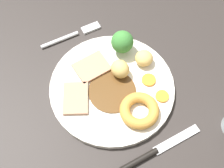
{
  "coord_description": "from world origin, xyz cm",
  "views": [
    {
      "loc": [
        25.98,
        -14.21,
        64.35
      ],
      "look_at": [
        -1.14,
        2.12,
        6.0
      ],
      "focal_mm": 49.62,
      "sensor_mm": 36.0,
      "label": 1
    }
  ],
  "objects_px": {
    "meat_slice_main": "(92,67)",
    "meat_slice_under": "(76,98)",
    "dinner_plate": "(112,88)",
    "yorkshire_pudding": "(139,110)",
    "roast_potato_right": "(120,69)",
    "carrot_coin_back": "(149,80)",
    "fork": "(73,35)",
    "roast_potato_left": "(144,58)",
    "broccoli_floret": "(122,42)",
    "carrot_coin_front": "(162,96)",
    "knife": "(153,153)"
  },
  "relations": [
    {
      "from": "dinner_plate",
      "to": "roast_potato_left",
      "type": "bearing_deg",
      "value": 100.08
    },
    {
      "from": "carrot_coin_front",
      "to": "fork",
      "type": "distance_m",
      "value": 0.27
    },
    {
      "from": "meat_slice_under",
      "to": "yorkshire_pudding",
      "type": "distance_m",
      "value": 0.14
    },
    {
      "from": "dinner_plate",
      "to": "meat_slice_main",
      "type": "distance_m",
      "value": 0.07
    },
    {
      "from": "roast_potato_right",
      "to": "roast_potato_left",
      "type": "bearing_deg",
      "value": 88.54
    },
    {
      "from": "broccoli_floret",
      "to": "fork",
      "type": "height_order",
      "value": "broccoli_floret"
    },
    {
      "from": "meat_slice_under",
      "to": "meat_slice_main",
      "type": "bearing_deg",
      "value": 126.5
    },
    {
      "from": "carrot_coin_front",
      "to": "fork",
      "type": "relative_size",
      "value": 0.19
    },
    {
      "from": "meat_slice_under",
      "to": "carrot_coin_front",
      "type": "bearing_deg",
      "value": 60.64
    },
    {
      "from": "carrot_coin_front",
      "to": "knife",
      "type": "xyz_separation_m",
      "value": [
        0.09,
        -0.08,
        -0.01
      ]
    },
    {
      "from": "meat_slice_main",
      "to": "carrot_coin_back",
      "type": "relative_size",
      "value": 2.38
    },
    {
      "from": "yorkshire_pudding",
      "to": "knife",
      "type": "relative_size",
      "value": 0.44
    },
    {
      "from": "roast_potato_right",
      "to": "carrot_coin_back",
      "type": "xyz_separation_m",
      "value": [
        0.05,
        0.04,
        -0.02
      ]
    },
    {
      "from": "dinner_plate",
      "to": "roast_potato_left",
      "type": "relative_size",
      "value": 6.82
    },
    {
      "from": "meat_slice_under",
      "to": "knife",
      "type": "xyz_separation_m",
      "value": [
        0.18,
        0.08,
        -0.01
      ]
    },
    {
      "from": "roast_potato_right",
      "to": "carrot_coin_front",
      "type": "height_order",
      "value": "roast_potato_right"
    },
    {
      "from": "meat_slice_main",
      "to": "meat_slice_under",
      "type": "height_order",
      "value": "same"
    },
    {
      "from": "yorkshire_pudding",
      "to": "roast_potato_right",
      "type": "distance_m",
      "value": 0.1
    },
    {
      "from": "dinner_plate",
      "to": "meat_slice_under",
      "type": "height_order",
      "value": "meat_slice_under"
    },
    {
      "from": "fork",
      "to": "knife",
      "type": "height_order",
      "value": "knife"
    },
    {
      "from": "carrot_coin_back",
      "to": "dinner_plate",
      "type": "bearing_deg",
      "value": -111.04
    },
    {
      "from": "roast_potato_right",
      "to": "knife",
      "type": "height_order",
      "value": "roast_potato_right"
    },
    {
      "from": "dinner_plate",
      "to": "broccoli_floret",
      "type": "distance_m",
      "value": 0.11
    },
    {
      "from": "yorkshire_pudding",
      "to": "knife",
      "type": "xyz_separation_m",
      "value": [
        0.08,
        -0.02,
        -0.02
      ]
    },
    {
      "from": "carrot_coin_back",
      "to": "broccoli_floret",
      "type": "xyz_separation_m",
      "value": [
        -0.1,
        -0.01,
        0.03
      ]
    },
    {
      "from": "roast_potato_left",
      "to": "knife",
      "type": "height_order",
      "value": "roast_potato_left"
    },
    {
      "from": "yorkshire_pudding",
      "to": "roast_potato_left",
      "type": "relative_size",
      "value": 2.06
    },
    {
      "from": "carrot_coin_back",
      "to": "knife",
      "type": "bearing_deg",
      "value": -30.76
    },
    {
      "from": "knife",
      "to": "yorkshire_pudding",
      "type": "bearing_deg",
      "value": 78.26
    },
    {
      "from": "knife",
      "to": "roast_potato_left",
      "type": "bearing_deg",
      "value": 63.98
    },
    {
      "from": "roast_potato_right",
      "to": "fork",
      "type": "xyz_separation_m",
      "value": [
        -0.16,
        -0.04,
        -0.03
      ]
    },
    {
      "from": "dinner_plate",
      "to": "yorkshire_pudding",
      "type": "bearing_deg",
      "value": 11.0
    },
    {
      "from": "carrot_coin_back",
      "to": "roast_potato_left",
      "type": "bearing_deg",
      "value": 159.89
    },
    {
      "from": "meat_slice_main",
      "to": "knife",
      "type": "distance_m",
      "value": 0.23
    },
    {
      "from": "roast_potato_left",
      "to": "broccoli_floret",
      "type": "xyz_separation_m",
      "value": [
        -0.05,
        -0.02,
        0.02
      ]
    },
    {
      "from": "meat_slice_main",
      "to": "fork",
      "type": "xyz_separation_m",
      "value": [
        -0.11,
        0.01,
        -0.01
      ]
    },
    {
      "from": "roast_potato_left",
      "to": "carrot_coin_front",
      "type": "xyz_separation_m",
      "value": [
        0.09,
        -0.01,
        -0.01
      ]
    },
    {
      "from": "roast_potato_left",
      "to": "fork",
      "type": "relative_size",
      "value": 0.26
    },
    {
      "from": "dinner_plate",
      "to": "knife",
      "type": "bearing_deg",
      "value": -1.59
    },
    {
      "from": "broccoli_floret",
      "to": "dinner_plate",
      "type": "bearing_deg",
      "value": -44.66
    },
    {
      "from": "carrot_coin_back",
      "to": "knife",
      "type": "distance_m",
      "value": 0.16
    },
    {
      "from": "yorkshire_pudding",
      "to": "broccoli_floret",
      "type": "xyz_separation_m",
      "value": [
        -0.15,
        0.05,
        0.02
      ]
    },
    {
      "from": "meat_slice_under",
      "to": "yorkshire_pudding",
      "type": "bearing_deg",
      "value": 45.7
    },
    {
      "from": "roast_potato_right",
      "to": "carrot_coin_back",
      "type": "bearing_deg",
      "value": 43.37
    },
    {
      "from": "fork",
      "to": "carrot_coin_front",
      "type": "bearing_deg",
      "value": -67.44
    },
    {
      "from": "meat_slice_under",
      "to": "roast_potato_right",
      "type": "distance_m",
      "value": 0.11
    },
    {
      "from": "dinner_plate",
      "to": "yorkshire_pudding",
      "type": "relative_size",
      "value": 3.32
    },
    {
      "from": "dinner_plate",
      "to": "meat_slice_main",
      "type": "height_order",
      "value": "meat_slice_main"
    },
    {
      "from": "carrot_coin_front",
      "to": "carrot_coin_back",
      "type": "distance_m",
      "value": 0.05
    },
    {
      "from": "meat_slice_main",
      "to": "roast_potato_left",
      "type": "distance_m",
      "value": 0.12
    }
  ]
}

